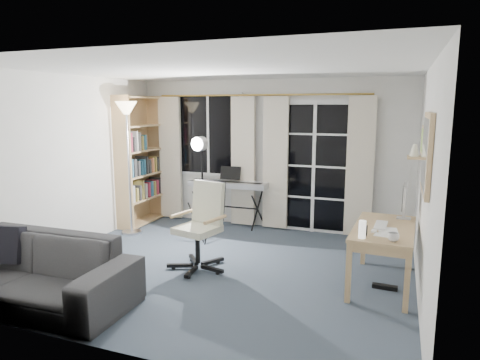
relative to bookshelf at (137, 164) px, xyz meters
name	(u,v)px	position (x,y,z in m)	size (l,w,h in m)	color
floor	(221,268)	(2.13, -1.43, -1.03)	(4.50, 4.00, 0.02)	#323B48
window	(209,135)	(1.08, 0.54, 0.48)	(1.20, 0.08, 1.40)	white
french_door	(314,168)	(2.88, 0.54, 0.01)	(1.32, 0.09, 2.11)	white
curtains	(258,162)	(1.99, 0.45, 0.07)	(3.60, 0.07, 2.13)	gold
bookshelf	(137,164)	(0.00, 0.00, 0.00)	(0.36, 1.00, 2.15)	tan
torchiere_lamp	(127,128)	(0.23, -0.57, 0.63)	(0.42, 0.42, 2.05)	#B2B2B7
keyboard_piano	(228,185)	(1.54, 0.27, -0.31)	(1.30, 0.65, 0.94)	black
studio_light	(200,156)	(1.46, -0.60, 0.25)	(0.32, 0.33, 1.59)	black
office_chair	(204,217)	(1.90, -1.44, -0.39)	(0.74, 0.73, 1.06)	black
desk	(384,234)	(4.01, -1.27, -0.43)	(0.68, 1.28, 0.67)	tan
monitor	(405,198)	(4.21, -0.82, -0.10)	(0.17, 0.48, 0.42)	silver
desk_clutter	(377,245)	(3.95, -1.48, -0.49)	(0.41, 0.76, 0.85)	white
mug	(393,236)	(4.11, -1.77, -0.30)	(0.11, 0.09, 0.11)	silver
wall_mirror	(427,153)	(4.35, -1.78, 0.53)	(0.04, 0.94, 0.74)	tan
framed_print	(423,140)	(4.36, -0.88, 0.58)	(0.03, 0.42, 0.32)	tan
wall_shelf	(414,153)	(4.29, -0.38, 0.39)	(0.16, 0.30, 0.18)	tan
sofa	(22,259)	(0.60, -2.98, -0.57)	(2.33, 0.73, 0.90)	#2C2C2E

